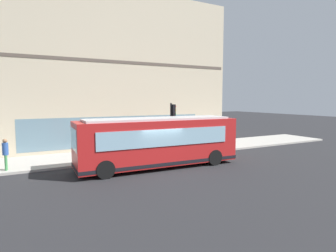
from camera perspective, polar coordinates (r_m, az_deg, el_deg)
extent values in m
plane|color=#262628|center=(17.06, -2.37, -8.77)|extent=(120.00, 120.00, 0.00)
cube|color=#B2ADA3|center=(21.46, -8.04, -5.65)|extent=(4.59, 40.00, 0.15)
cube|color=beige|center=(26.61, -12.48, 10.44)|extent=(6.83, 21.41, 13.11)
cube|color=brown|center=(23.57, -10.35, 12.74)|extent=(0.36, 20.99, 0.24)
cube|color=slate|center=(23.42, -10.04, -0.97)|extent=(0.12, 14.99, 2.40)
cube|color=red|center=(17.29, -1.95, -3.17)|extent=(2.83, 10.08, 2.70)
cube|color=silver|center=(17.13, -1.96, 1.50)|extent=(2.42, 9.07, 0.12)
cube|color=#8CB2C6|center=(15.88, -18.61, -2.58)|extent=(2.20, 0.15, 1.20)
cube|color=#8CB2C6|center=(18.39, -3.57, -1.39)|extent=(0.33, 8.20, 1.00)
cube|color=#8CB2C6|center=(16.09, -0.11, -2.37)|extent=(0.33, 8.20, 1.00)
cube|color=black|center=(17.50, -1.94, -6.96)|extent=(2.87, 10.12, 0.20)
cylinder|color=black|center=(17.49, -14.43, -6.90)|extent=(0.33, 1.01, 1.00)
cylinder|color=black|center=(15.30, -12.67, -8.65)|extent=(0.33, 1.01, 1.00)
cylinder|color=black|center=(20.05, 5.65, -5.17)|extent=(0.33, 1.01, 1.00)
cylinder|color=black|center=(18.17, 9.48, -6.34)|extent=(0.33, 1.01, 1.00)
cylinder|color=black|center=(20.78, 0.63, -0.49)|extent=(0.14, 0.14, 3.77)
cube|color=black|center=(20.77, 1.09, 3.20)|extent=(0.32, 0.24, 0.90)
sphere|color=red|center=(20.83, 1.41, 3.97)|extent=(0.20, 0.20, 0.20)
sphere|color=yellow|center=(20.84, 1.40, 3.21)|extent=(0.20, 0.20, 0.20)
sphere|color=green|center=(20.85, 1.40, 2.44)|extent=(0.20, 0.20, 0.20)
cylinder|color=gold|center=(24.10, -1.83, -3.53)|extent=(0.24, 0.24, 0.55)
sphere|color=gold|center=(24.04, -1.83, -2.69)|extent=(0.22, 0.22, 0.22)
cylinder|color=gold|center=(24.16, -1.47, -3.38)|extent=(0.10, 0.12, 0.10)
cylinder|color=gold|center=(24.24, -2.01, -3.35)|extent=(0.12, 0.10, 0.10)
cylinder|color=#3F8C4C|center=(18.66, -30.16, -6.42)|extent=(0.14, 0.14, 0.88)
cylinder|color=#3F8C4C|center=(18.48, -30.19, -6.53)|extent=(0.14, 0.14, 0.88)
cylinder|color=#3359A5|center=(18.43, -30.30, -4.07)|extent=(0.32, 0.32, 0.70)
sphere|color=#9E704C|center=(18.37, -30.37, -2.62)|extent=(0.24, 0.24, 0.24)
cylinder|color=#B23338|center=(21.66, -3.00, -4.23)|extent=(0.14, 0.14, 0.79)
cylinder|color=#B23338|center=(21.83, -3.13, -4.15)|extent=(0.14, 0.14, 0.79)
cylinder|color=#3359A5|center=(21.64, -3.08, -2.34)|extent=(0.32, 0.32, 0.63)
sphere|color=beige|center=(21.59, -3.08, -1.23)|extent=(0.21, 0.21, 0.21)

